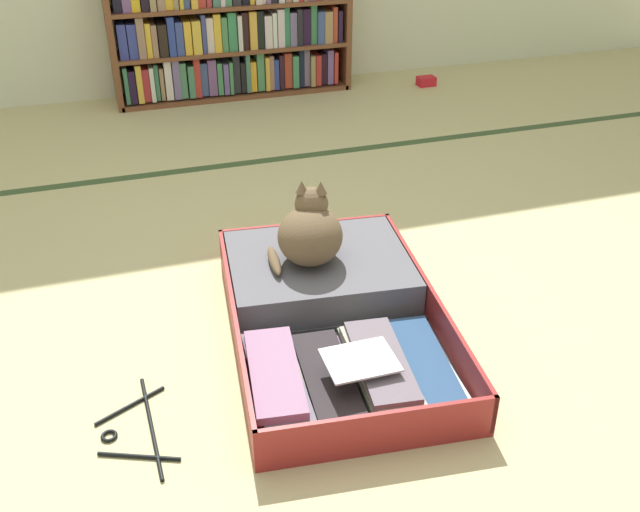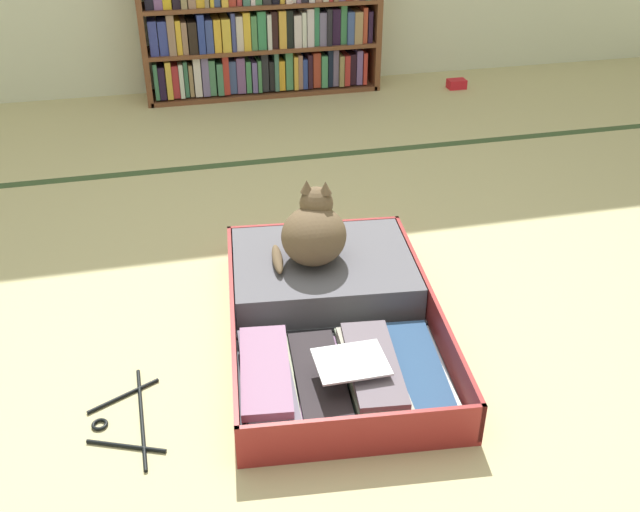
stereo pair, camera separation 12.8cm
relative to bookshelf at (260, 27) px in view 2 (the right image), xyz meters
name	(u,v)px [view 2 (the right image)]	position (x,y,z in m)	size (l,w,h in m)	color
ground_plane	(295,347)	(-0.28, -2.26, -0.36)	(10.00, 10.00, 0.00)	#C7BD86
tatami_border	(235,164)	(-0.28, -0.94, -0.36)	(4.80, 0.05, 0.00)	#3A522E
bookshelf	(260,27)	(0.00, 0.00, 0.00)	(1.27, 0.24, 0.73)	brown
open_suitcase	(328,306)	(-0.16, -2.16, -0.31)	(0.68, 1.01, 0.13)	maroon
black_cat	(314,232)	(-0.16, -2.00, -0.14)	(0.27, 0.28, 0.25)	brown
clothes_hanger	(127,419)	(-0.75, -2.46, -0.35)	(0.19, 0.37, 0.01)	black
small_red_pouch	(457,84)	(1.08, -0.18, -0.33)	(0.10, 0.07, 0.05)	red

